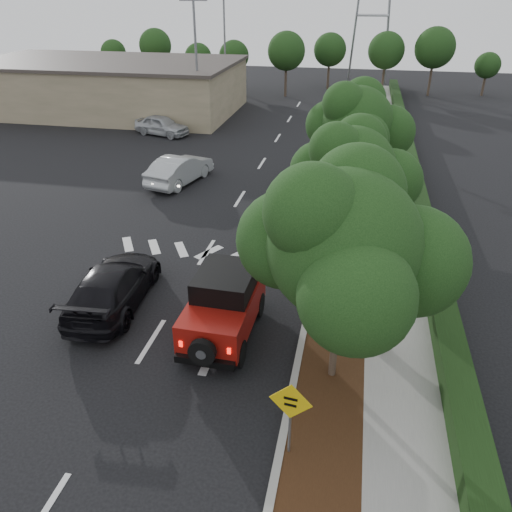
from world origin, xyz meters
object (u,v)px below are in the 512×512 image
(red_jeep, at_px, (225,303))
(black_suv_oncoming, at_px, (113,285))
(silver_suv_ahead, at_px, (289,227))
(speed_hump_sign, at_px, (290,410))

(red_jeep, xyz_separation_m, black_suv_oncoming, (-4.14, 0.74, -0.34))
(red_jeep, distance_m, silver_suv_ahead, 6.75)
(red_jeep, height_order, silver_suv_ahead, red_jeep)
(silver_suv_ahead, bearing_deg, speed_hump_sign, -65.97)
(black_suv_oncoming, bearing_deg, red_jeep, 165.74)
(red_jeep, bearing_deg, black_suv_oncoming, 171.23)
(silver_suv_ahead, height_order, speed_hump_sign, speed_hump_sign)
(black_suv_oncoming, bearing_deg, silver_suv_ahead, -135.36)
(silver_suv_ahead, height_order, black_suv_oncoming, black_suv_oncoming)
(black_suv_oncoming, bearing_deg, speed_hump_sign, 138.90)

